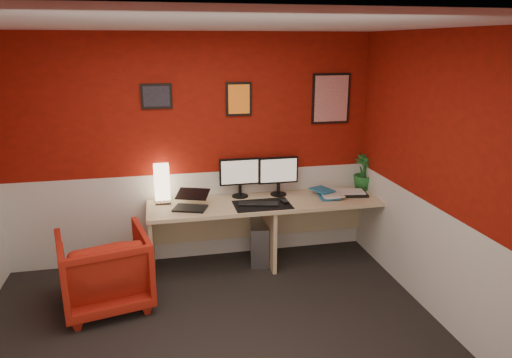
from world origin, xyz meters
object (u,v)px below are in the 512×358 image
at_px(monitor_left, 240,172).
at_px(laptop, 190,199).
at_px(desk, 269,232).
at_px(shoji_lamp, 162,185).
at_px(pc_tower, 260,242).
at_px(monitor_right, 279,170).
at_px(armchair, 105,269).
at_px(zen_tray, 351,193).
at_px(potted_plant, 364,172).

bearing_deg(monitor_left, laptop, -153.16).
distance_m(desk, shoji_lamp, 1.27).
xyz_separation_m(monitor_left, pc_tower, (0.19, -0.14, -0.80)).
relative_size(shoji_lamp, monitor_right, 0.69).
relative_size(monitor_left, armchair, 0.73).
distance_m(shoji_lamp, armchair, 1.08).
relative_size(desk, pc_tower, 5.78).
bearing_deg(monitor_left, zen_tray, -8.97).
distance_m(desk, zen_tray, 1.03).
xyz_separation_m(desk, potted_plant, (1.18, 0.19, 0.57)).
bearing_deg(monitor_left, armchair, -152.07).
xyz_separation_m(laptop, armchair, (-0.84, -0.46, -0.48)).
xyz_separation_m(desk, monitor_left, (-0.28, 0.22, 0.66)).
bearing_deg(zen_tray, laptop, -176.94).
bearing_deg(shoji_lamp, zen_tray, -4.62).
height_order(shoji_lamp, monitor_right, monitor_right).
bearing_deg(shoji_lamp, monitor_right, -0.07).
relative_size(laptop, pc_tower, 0.73).
relative_size(shoji_lamp, zen_tray, 1.14).
relative_size(monitor_left, potted_plant, 1.40).
bearing_deg(monitor_left, monitor_right, -3.73).
xyz_separation_m(pc_tower, armchair, (-1.61, -0.61, 0.14)).
bearing_deg(pc_tower, monitor_left, 154.94).
height_order(monitor_right, potted_plant, monitor_right).
height_order(laptop, potted_plant, potted_plant).
distance_m(laptop, pc_tower, 1.00).
height_order(zen_tray, potted_plant, potted_plant).
height_order(laptop, monitor_right, monitor_right).
relative_size(monitor_right, zen_tray, 1.66).
xyz_separation_m(monitor_left, potted_plant, (1.46, -0.03, -0.08)).
relative_size(monitor_left, monitor_right, 1.00).
bearing_deg(armchair, potted_plant, -178.54).
distance_m(monitor_left, pc_tower, 0.83).
height_order(monitor_right, zen_tray, monitor_right).
bearing_deg(pc_tower, desk, -32.44).
bearing_deg(desk, monitor_left, 141.74).
height_order(pc_tower, armchair, armchair).
bearing_deg(pc_tower, shoji_lamp, -175.43).
xyz_separation_m(laptop, pc_tower, (0.77, 0.15, -0.61)).
bearing_deg(laptop, desk, 25.16).
bearing_deg(monitor_left, pc_tower, -35.82).
height_order(zen_tray, armchair, zen_tray).
relative_size(desk, monitor_right, 4.48).
xyz_separation_m(monitor_left, zen_tray, (1.24, -0.20, -0.28)).
bearing_deg(desk, potted_plant, 9.30).
xyz_separation_m(monitor_right, potted_plant, (1.02, 0.00, -0.08)).
bearing_deg(laptop, monitor_right, 34.95).
bearing_deg(pc_tower, zen_tray, 7.70).
distance_m(laptop, monitor_right, 1.06).
height_order(shoji_lamp, laptop, shoji_lamp).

